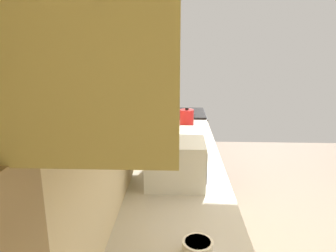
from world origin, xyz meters
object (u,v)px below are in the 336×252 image
(microwave, at_px, (176,156))
(kettle, at_px, (187,117))
(bowl, at_px, (198,247))
(oven_range, at_px, (180,147))

(microwave, height_order, kettle, microwave)
(microwave, bearing_deg, kettle, -4.25)
(microwave, bearing_deg, bowl, -172.69)
(kettle, bearing_deg, bowl, 180.00)
(microwave, xyz_separation_m, kettle, (1.30, -0.10, -0.05))
(bowl, bearing_deg, oven_range, 1.46)
(oven_range, relative_size, microwave, 2.08)
(oven_range, relative_size, kettle, 5.35)
(microwave, distance_m, kettle, 1.31)
(oven_range, bearing_deg, bowl, -178.54)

